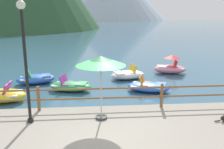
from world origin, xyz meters
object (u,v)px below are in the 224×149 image
object	(u,v)px
pedal_boat_0	(149,87)
pedal_boat_3	(170,67)
lamp_post	(25,52)
pedal_boat_4	(0,95)
beach_umbrella	(101,62)
pedal_boat_2	(70,86)
pedal_boat_6	(36,79)
pedal_boat_1	(127,75)

from	to	relation	value
pedal_boat_0	pedal_boat_3	bearing A→B (deg)	58.45
lamp_post	pedal_boat_0	bearing A→B (deg)	40.22
pedal_boat_4	beach_umbrella	bearing A→B (deg)	-34.90
pedal_boat_0	pedal_boat_2	xyz separation A→B (m)	(-4.11, 0.42, 0.02)
beach_umbrella	pedal_boat_6	xyz separation A→B (m)	(-3.56, 6.22, -2.16)
pedal_boat_2	pedal_boat_6	xyz separation A→B (m)	(-2.11, 1.57, 0.02)
pedal_boat_2	pedal_boat_3	bearing A→B (deg)	27.88
pedal_boat_4	pedal_boat_6	world-z (taller)	pedal_boat_4
pedal_boat_0	pedal_boat_1	world-z (taller)	pedal_boat_1
beach_umbrella	pedal_boat_3	size ratio (longest dim) A/B	0.95
beach_umbrella	pedal_boat_6	bearing A→B (deg)	119.77
pedal_boat_1	pedal_boat_2	distance (m)	4.02
pedal_boat_2	pedal_boat_3	distance (m)	7.33
pedal_boat_1	pedal_boat_6	distance (m)	5.52
pedal_boat_3	pedal_boat_4	size ratio (longest dim) A/B	1.00
beach_umbrella	pedal_boat_1	size ratio (longest dim) A/B	0.92
beach_umbrella	pedal_boat_0	size ratio (longest dim) A/B	0.88
pedal_boat_2	pedal_boat_4	xyz separation A→B (m)	(-3.13, -1.46, 0.05)
lamp_post	beach_umbrella	size ratio (longest dim) A/B	1.79
pedal_boat_1	pedal_boat_4	world-z (taller)	pedal_boat_4
pedal_boat_0	pedal_boat_6	distance (m)	6.54
pedal_boat_1	pedal_boat_6	xyz separation A→B (m)	(-5.48, -0.62, 0.01)
pedal_boat_3	pedal_boat_6	world-z (taller)	pedal_boat_3
pedal_boat_1	pedal_boat_3	size ratio (longest dim) A/B	1.03
pedal_boat_4	pedal_boat_6	xyz separation A→B (m)	(1.02, 3.03, -0.03)
lamp_post	pedal_boat_4	distance (m)	4.65
pedal_boat_1	pedal_boat_3	distance (m)	3.35
pedal_boat_2	pedal_boat_1	bearing A→B (deg)	33.01
beach_umbrella	pedal_boat_3	xyz separation A→B (m)	(5.03, 8.08, -2.03)
pedal_boat_0	pedal_boat_6	bearing A→B (deg)	162.22
pedal_boat_3	pedal_boat_1	bearing A→B (deg)	-158.29
pedal_boat_2	pedal_boat_4	distance (m)	3.45
lamp_post	pedal_boat_3	distance (m)	11.31
beach_umbrella	pedal_boat_1	world-z (taller)	beach_umbrella
lamp_post	pedal_boat_2	distance (m)	5.47
pedal_boat_4	pedal_boat_6	distance (m)	3.20
pedal_boat_2	pedal_boat_3	xyz separation A→B (m)	(6.48, 3.43, 0.16)
beach_umbrella	pedal_boat_0	bearing A→B (deg)	57.75
beach_umbrella	pedal_boat_1	xyz separation A→B (m)	(1.92, 6.84, -2.17)
pedal_boat_2	pedal_boat_4	bearing A→B (deg)	-155.03
pedal_boat_0	lamp_post	bearing A→B (deg)	-139.78
beach_umbrella	pedal_boat_2	bearing A→B (deg)	107.30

